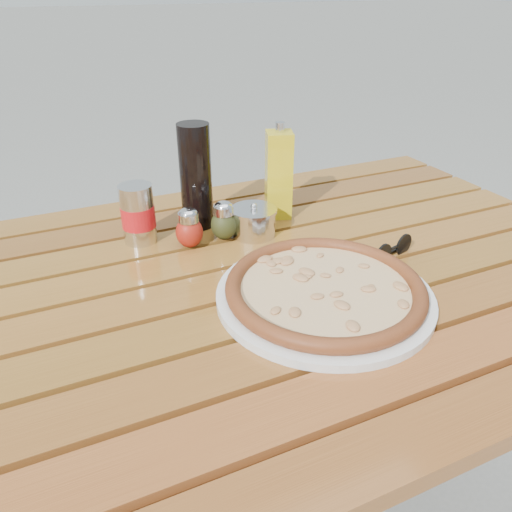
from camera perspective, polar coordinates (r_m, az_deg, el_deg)
name	(u,v)px	position (r m, az deg, el deg)	size (l,w,h in m)	color
table	(260,310)	(0.94, 0.51, -6.18)	(1.40, 0.90, 0.75)	#38220C
plate	(324,296)	(0.84, 7.81, -4.53)	(0.36, 0.36, 0.01)	silver
pizza	(325,288)	(0.83, 7.88, -3.63)	(0.42, 0.42, 0.03)	beige
pepper_shaker	(189,228)	(0.99, -7.65, 3.14)	(0.06, 0.06, 0.08)	#AB2213
oregano_shaker	(224,221)	(1.02, -3.69, 4.00)	(0.06, 0.06, 0.08)	#353A17
dark_bottle	(196,177)	(1.05, -6.91, 8.97)	(0.07, 0.07, 0.22)	black
soda_can	(138,214)	(1.02, -13.33, 4.64)	(0.07, 0.07, 0.12)	silver
olive_oil_cruet	(279,175)	(1.10, 2.60, 9.27)	(0.07, 0.07, 0.21)	gold
parmesan_tin	(254,221)	(1.03, -0.25, 3.98)	(0.12, 0.12, 0.07)	silver
sunglasses	(392,250)	(0.99, 15.31, 0.64)	(0.11, 0.05, 0.04)	black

